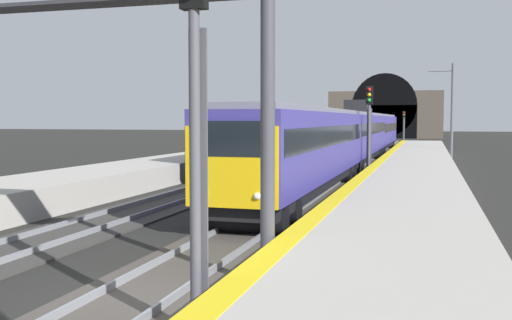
% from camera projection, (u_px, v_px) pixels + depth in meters
% --- Properties ---
extents(ground_plane, '(320.00, 320.00, 0.00)m').
position_uv_depth(ground_plane, '(130.00, 305.00, 10.55)').
color(ground_plane, black).
extents(platform_right, '(112.00, 4.09, 1.04)m').
position_uv_depth(platform_right, '(377.00, 297.00, 9.31)').
color(platform_right, '#ADA89E').
rests_on(platform_right, ground_plane).
extents(platform_right_edge_strip, '(112.00, 0.50, 0.01)m').
position_uv_depth(platform_right_edge_strip, '(267.00, 256.00, 9.77)').
color(platform_right_edge_strip, yellow).
rests_on(platform_right_edge_strip, platform_right).
extents(track_main_line, '(160.00, 2.73, 0.21)m').
position_uv_depth(track_main_line, '(130.00, 303.00, 10.55)').
color(track_main_line, '#423D38').
rests_on(track_main_line, ground_plane).
extents(train_main_approaching, '(56.05, 2.79, 4.68)m').
position_uv_depth(train_main_approaching, '(356.00, 135.00, 42.65)').
color(train_main_approaching, navy).
rests_on(train_main_approaching, ground_plane).
extents(train_adjacent_platform, '(37.05, 2.90, 4.15)m').
position_uv_depth(train_adjacent_platform, '(298.00, 131.00, 46.60)').
color(train_adjacent_platform, navy).
rests_on(train_adjacent_platform, ground_plane).
extents(railway_signal_near, '(0.39, 0.38, 5.93)m').
position_uv_depth(railway_signal_near, '(195.00, 103.00, 8.59)').
color(railway_signal_near, '#4C4C54').
rests_on(railway_signal_near, ground_plane).
extents(railway_signal_mid, '(0.39, 0.38, 5.18)m').
position_uv_depth(railway_signal_mid, '(369.00, 122.00, 33.58)').
color(railway_signal_mid, '#4C4C54').
rests_on(railway_signal_mid, ground_plane).
extents(railway_signal_far, '(0.39, 0.38, 4.39)m').
position_uv_depth(railway_signal_far, '(404.00, 124.00, 79.45)').
color(railway_signal_far, '#4C4C54').
rests_on(railway_signal_far, ground_plane).
extents(overhead_signal_gantry, '(0.70, 9.27, 6.50)m').
position_uv_depth(overhead_signal_gantry, '(62.00, 39.00, 12.50)').
color(overhead_signal_gantry, '#3F3F47').
rests_on(overhead_signal_gantry, ground_plane).
extents(tunnel_portal, '(2.14, 19.57, 11.21)m').
position_uv_depth(tunnel_portal, '(385.00, 114.00, 103.20)').
color(tunnel_portal, '#51473D').
rests_on(tunnel_portal, ground_plane).
extents(catenary_mast_far, '(0.22, 1.98, 7.68)m').
position_uv_depth(catenary_mast_far, '(452.00, 111.00, 46.55)').
color(catenary_mast_far, '#595B60').
rests_on(catenary_mast_far, ground_plane).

